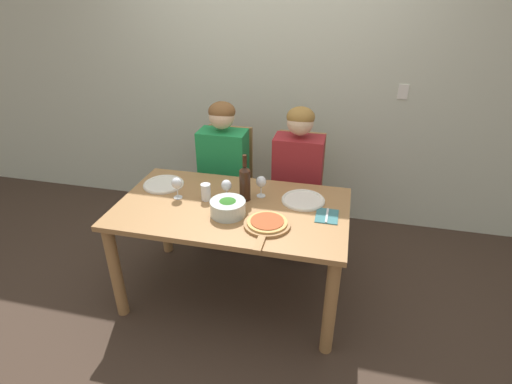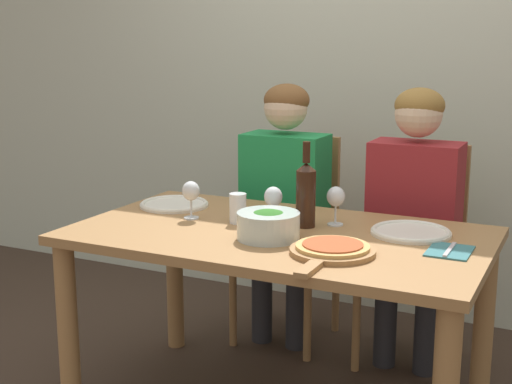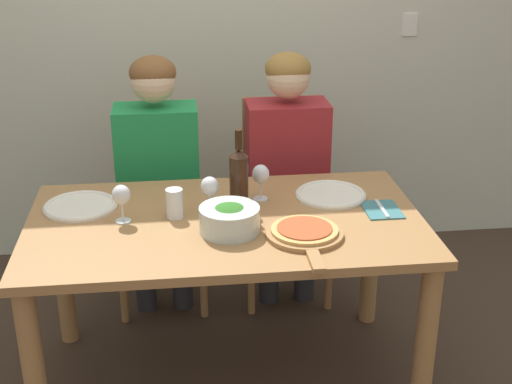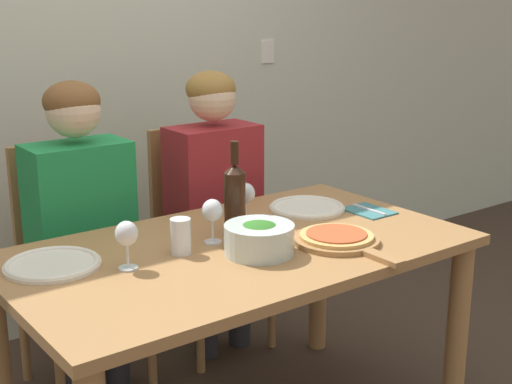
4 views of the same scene
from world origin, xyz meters
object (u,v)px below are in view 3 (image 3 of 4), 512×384
object	(u,v)px
chair_left	(160,197)
dinner_plate_right	(331,194)
wine_glass_left	(121,197)
broccoli_bowl	(229,219)
person_woman	(157,162)
water_tumbler	(175,203)
dinner_plate_left	(80,206)
wine_glass_right	(261,176)
person_man	(287,157)
wine_bottle	(239,177)
fork_on_napkin	(382,210)
wine_glass_centre	(210,188)
chair_right	(283,191)
pizza_on_board	(305,233)

from	to	relation	value
chair_left	dinner_plate_right	distance (m)	0.95
wine_glass_left	dinner_plate_right	bearing A→B (deg)	10.11
chair_left	broccoli_bowl	size ratio (longest dim) A/B	4.35
person_woman	water_tumbler	bearing A→B (deg)	-83.12
chair_left	wine_glass_left	size ratio (longest dim) A/B	6.48
dinner_plate_left	wine_glass_right	world-z (taller)	wine_glass_right
person_man	dinner_plate_right	distance (m)	0.49
dinner_plate_right	person_man	bearing A→B (deg)	102.49
dinner_plate_right	wine_glass_right	world-z (taller)	wine_glass_right
person_woman	wine_bottle	xyz separation A→B (m)	(0.33, -0.54, 0.12)
chair_left	broccoli_bowl	xyz separation A→B (m)	(0.27, -0.87, 0.27)
dinner_plate_left	dinner_plate_right	xyz separation A→B (m)	(1.02, -0.00, 0.00)
fork_on_napkin	dinner_plate_left	bearing A→B (deg)	172.14
chair_left	wine_glass_left	bearing A→B (deg)	-99.53
person_man	dinner_plate_left	distance (m)	1.03
water_tumbler	wine_glass_centre	bearing A→B (deg)	10.31
person_woman	dinner_plate_right	size ratio (longest dim) A/B	4.26
chair_right	person_woman	xyz separation A→B (m)	(-0.61, -0.12, 0.23)
wine_glass_left	wine_glass_centre	distance (m)	0.34
chair_left	person_man	world-z (taller)	person_man
chair_left	dinner_plate_left	size ratio (longest dim) A/B	3.36
dinner_plate_right	water_tumbler	world-z (taller)	water_tumbler
chair_left	person_man	distance (m)	0.66
chair_left	person_woman	world-z (taller)	person_woman
chair_right	pizza_on_board	size ratio (longest dim) A/B	2.29
dinner_plate_right	wine_glass_left	world-z (taller)	wine_glass_left
person_woman	dinner_plate_right	distance (m)	0.86
wine_bottle	wine_glass_centre	xyz separation A→B (m)	(-0.12, -0.04, -0.03)
chair_left	dinner_plate_right	xyz separation A→B (m)	(0.71, -0.59, 0.23)
chair_right	dinner_plate_right	bearing A→B (deg)	-79.89
chair_right	pizza_on_board	world-z (taller)	chair_right
person_man	wine_glass_centre	size ratio (longest dim) A/B	8.21
person_woman	person_man	distance (m)	0.61
person_woman	fork_on_napkin	bearing A→B (deg)	-35.73
wine_glass_right	fork_on_napkin	xyz separation A→B (m)	(0.46, -0.16, -0.10)
dinner_plate_left	wine_glass_right	size ratio (longest dim) A/B	1.93
dinner_plate_right	wine_glass_centre	bearing A→B (deg)	-168.32
wine_glass_left	pizza_on_board	bearing A→B (deg)	-17.59
person_woman	wine_glass_centre	bearing A→B (deg)	-70.02
wine_glass_centre	broccoli_bowl	bearing A→B (deg)	-70.75
person_woman	broccoli_bowl	world-z (taller)	person_woman
dinner_plate_right	fork_on_napkin	world-z (taller)	dinner_plate_right
water_tumbler	pizza_on_board	bearing A→B (deg)	-26.31
person_woman	wine_glass_centre	world-z (taller)	person_woman
person_man	wine_glass_centre	bearing A→B (deg)	-124.52
water_tumbler	fork_on_napkin	distance (m)	0.82
wine_glass_left	wine_glass_right	bearing A→B (deg)	15.54
person_man	chair_right	bearing A→B (deg)	90.00
wine_glass_centre	water_tumbler	size ratio (longest dim) A/B	1.30
person_man	wine_glass_left	bearing A→B (deg)	-139.57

